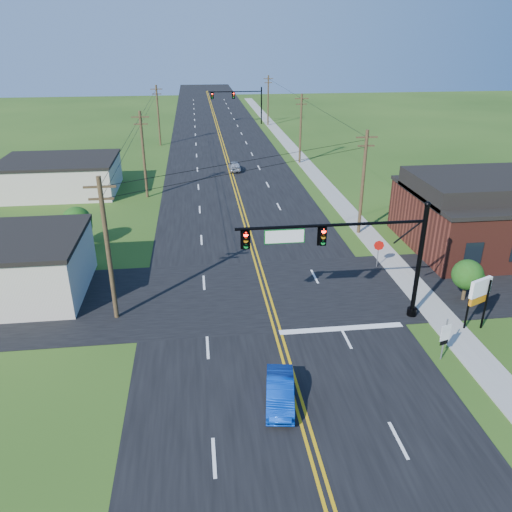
{
  "coord_description": "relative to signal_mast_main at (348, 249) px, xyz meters",
  "views": [
    {
      "loc": [
        -4.13,
        -17.58,
        16.23
      ],
      "look_at": [
        -0.77,
        10.0,
        3.72
      ],
      "focal_mm": 35.0,
      "sensor_mm": 36.0,
      "label": 1
    }
  ],
  "objects": [
    {
      "name": "signal_mast_far",
      "position": [
        0.1,
        72.0,
        -0.2
      ],
      "size": [
        10.98,
        0.6,
        7.48
      ],
      "color": "black",
      "rests_on": "ground"
    },
    {
      "name": "tree_right_back",
      "position": [
        11.66,
        18.0,
        -2.15
      ],
      "size": [
        3.0,
        3.0,
        4.1
      ],
      "color": "#382719",
      "rests_on": "ground"
    },
    {
      "name": "utility_pole_right_b",
      "position": [
        5.46,
        40.0,
        -0.03
      ],
      "size": [
        1.8,
        0.28,
        9.0
      ],
      "color": "#382719",
      "rests_on": "ground"
    },
    {
      "name": "signal_mast_main",
      "position": [
        0.0,
        0.0,
        0.0
      ],
      "size": [
        11.3,
        0.6,
        7.48
      ],
      "color": "black",
      "rests_on": "ground"
    },
    {
      "name": "road_main",
      "position": [
        -4.34,
        42.0,
        -4.73
      ],
      "size": [
        16.0,
        220.0,
        0.04
      ],
      "primitive_type": "cube",
      "color": "black",
      "rests_on": "ground"
    },
    {
      "name": "utility_pole_left_a",
      "position": [
        -13.84,
        2.0,
        -0.03
      ],
      "size": [
        1.8,
        0.28,
        9.0
      ],
      "color": "#382719",
      "rests_on": "ground"
    },
    {
      "name": "stop_sign",
      "position": [
        4.69,
        7.05,
        -3.18
      ],
      "size": [
        0.76,
        0.2,
        2.17
      ],
      "rotation": [
        0.0,
        0.0,
        -0.21
      ],
      "color": "slate",
      "rests_on": "ground"
    },
    {
      "name": "tree_left",
      "position": [
        -18.34,
        14.0,
        -2.59
      ],
      "size": [
        2.4,
        2.4,
        3.37
      ],
      "color": "#382719",
      "rests_on": "ground"
    },
    {
      "name": "brick_building",
      "position": [
        15.66,
        10.0,
        -2.4
      ],
      "size": [
        14.2,
        11.2,
        4.7
      ],
      "color": "#562218",
      "rests_on": "ground"
    },
    {
      "name": "pylon_sign",
      "position": [
        7.49,
        -1.87,
        -2.34
      ],
      "size": [
        1.56,
        0.85,
        3.31
      ],
      "rotation": [
        0.0,
        0.0,
        0.42
      ],
      "color": "black",
      "rests_on": "ground"
    },
    {
      "name": "cream_bldg_far",
      "position": [
        -23.34,
        30.0,
        -2.89
      ],
      "size": [
        12.2,
        9.2,
        3.7
      ],
      "color": "beige",
      "rests_on": "ground"
    },
    {
      "name": "sidewalk",
      "position": [
        6.16,
        32.0,
        -4.71
      ],
      "size": [
        2.0,
        160.0,
        0.08
      ],
      "primitive_type": "cube",
      "color": "gray",
      "rests_on": "ground"
    },
    {
      "name": "utility_pole_left_c",
      "position": [
        -13.84,
        54.0,
        -0.03
      ],
      "size": [
        1.8,
        0.28,
        9.0
      ],
      "color": "#382719",
      "rests_on": "ground"
    },
    {
      "name": "ground",
      "position": [
        -4.34,
        -8.0,
        -4.75
      ],
      "size": [
        260.0,
        260.0,
        0.0
      ],
      "primitive_type": "plane",
      "color": "#234213",
      "rests_on": "ground"
    },
    {
      "name": "cream_bldg_near",
      "position": [
        -21.34,
        6.0,
        -2.69
      ],
      "size": [
        10.2,
        8.2,
        4.1
      ],
      "color": "beige",
      "rests_on": "ground"
    },
    {
      "name": "utility_pole_left_b",
      "position": [
        -13.84,
        27.0,
        -0.03
      ],
      "size": [
        1.8,
        0.28,
        9.0
      ],
      "color": "#382719",
      "rests_on": "ground"
    },
    {
      "name": "road_cross",
      "position": [
        -4.34,
        4.0,
        -4.73
      ],
      "size": [
        70.0,
        10.0,
        0.04
      ],
      "primitive_type": "cube",
      "color": "black",
      "rests_on": "ground"
    },
    {
      "name": "distant_car",
      "position": [
        -3.62,
        36.93,
        -4.15
      ],
      "size": [
        1.51,
        3.57,
        1.2
      ],
      "primitive_type": "imported",
      "rotation": [
        0.0,
        0.0,
        3.17
      ],
      "color": "#AFB0B4",
      "rests_on": "ground"
    },
    {
      "name": "shrub_corner",
      "position": [
        8.66,
        1.5,
        -2.9
      ],
      "size": [
        2.0,
        2.0,
        2.86
      ],
      "color": "#382719",
      "rests_on": "ground"
    },
    {
      "name": "utility_pole_right_a",
      "position": [
        5.46,
        14.0,
        -0.03
      ],
      "size": [
        1.8,
        0.28,
        9.0
      ],
      "color": "#382719",
      "rests_on": "ground"
    },
    {
      "name": "route_sign",
      "position": [
        4.21,
        -4.58,
        -3.29
      ],
      "size": [
        0.61,
        0.21,
        2.51
      ],
      "rotation": [
        0.0,
        0.0,
        0.28
      ],
      "color": "slate",
      "rests_on": "ground"
    },
    {
      "name": "utility_pole_right_c",
      "position": [
        5.46,
        70.0,
        -0.03
      ],
      "size": [
        1.8,
        0.28,
        9.0
      ],
      "color": "#382719",
      "rests_on": "ground"
    },
    {
      "name": "blue_car",
      "position": [
        -5.05,
        -6.97,
        -4.14
      ],
      "size": [
        1.84,
        3.87,
        1.23
      ],
      "primitive_type": "imported",
      "rotation": [
        0.0,
        0.0,
        -0.15
      ],
      "color": "#0734A4",
      "rests_on": "ground"
    }
  ]
}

